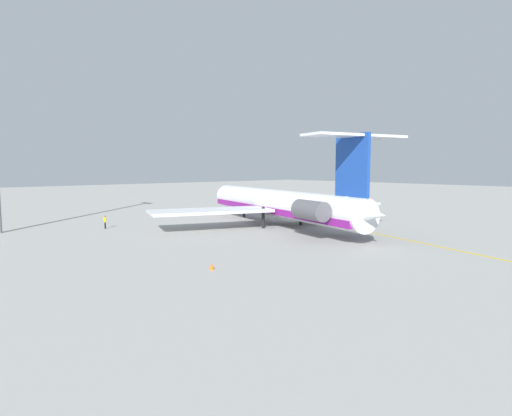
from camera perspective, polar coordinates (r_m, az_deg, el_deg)
ground at (r=64.13m, az=5.60°, el=-1.67°), size 290.48×290.48×0.00m
main_jetliner at (r=56.86m, az=3.56°, el=0.60°), size 38.98×34.80×11.47m
ground_crew_near_nose at (r=58.61m, az=-19.68°, el=-1.55°), size 0.28×0.40×1.77m
ground_crew_near_tail at (r=85.30m, az=7.04°, el=0.89°), size 0.40×0.29×1.81m
safety_cone_nose at (r=33.67m, az=-5.96°, el=-7.80°), size 0.40×0.40×0.55m
taxiway_centreline at (r=63.69m, az=7.97°, el=-1.74°), size 78.75×22.26×0.01m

